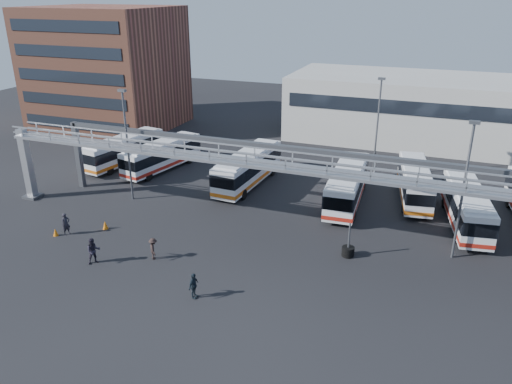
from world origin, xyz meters
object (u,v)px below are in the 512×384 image
(tire_stack, at_px, (348,251))
(bus_3, at_px, (248,167))
(bus_7, at_px, (467,205))
(pedestrian_c, at_px, (153,249))
(bus_6, at_px, (415,182))
(pedestrian_b, at_px, (93,251))
(light_pole_back, at_px, (378,123))
(bus_5, at_px, (347,184))
(pedestrian_a, at_px, (66,224))
(bus_1, at_px, (162,155))
(pedestrian_d, at_px, (194,286))
(bus_0, at_px, (124,149))
(light_pole_left, at_px, (127,140))
(cone_left, at_px, (55,232))
(light_pole_mid, at_px, (464,185))
(cone_right, at_px, (105,225))

(tire_stack, bearing_deg, bus_3, 138.60)
(bus_7, xyz_separation_m, pedestrian_c, (-21.06, -13.96, -0.98))
(bus_6, xyz_separation_m, pedestrian_b, (-20.29, -20.21, -0.76))
(light_pole_back, distance_m, bus_5, 8.86)
(pedestrian_a, bearing_deg, bus_7, -42.46)
(bus_1, height_order, pedestrian_b, bus_1)
(pedestrian_a, bearing_deg, pedestrian_d, -83.70)
(bus_0, bearing_deg, light_pole_left, -41.55)
(cone_left, bearing_deg, bus_3, 56.88)
(light_pole_mid, relative_size, bus_1, 0.97)
(pedestrian_a, xyz_separation_m, cone_left, (-0.69, -0.53, -0.59))
(bus_7, relative_size, pedestrian_b, 5.56)
(bus_3, relative_size, bus_7, 1.02)
(pedestrian_a, distance_m, pedestrian_c, 8.60)
(pedestrian_b, bearing_deg, bus_3, 28.08)
(pedestrian_a, height_order, pedestrian_d, pedestrian_a)
(pedestrian_b, bearing_deg, cone_right, 71.22)
(bus_0, height_order, tire_stack, bus_0)
(bus_1, bearing_deg, pedestrian_c, -49.71)
(light_pole_mid, relative_size, bus_7, 0.93)
(light_pole_left, height_order, light_pole_mid, same)
(light_pole_mid, distance_m, bus_7, 7.27)
(tire_stack, bearing_deg, pedestrian_c, -157.60)
(light_pole_mid, relative_size, bus_6, 0.96)
(pedestrian_c, xyz_separation_m, cone_left, (-9.24, 0.37, -0.50))
(cone_left, xyz_separation_m, cone_right, (2.95, 2.41, 0.03))
(light_pole_left, distance_m, pedestrian_d, 18.34)
(bus_1, distance_m, bus_5, 20.40)
(pedestrian_b, bearing_deg, pedestrian_c, -17.94)
(bus_6, height_order, cone_right, bus_6)
(light_pole_back, distance_m, cone_left, 31.61)
(tire_stack, bearing_deg, light_pole_back, 92.75)
(bus_3, xyz_separation_m, pedestrian_d, (4.00, -19.42, -0.99))
(bus_0, height_order, bus_7, bus_7)
(light_pole_mid, distance_m, cone_left, 30.92)
(pedestrian_d, relative_size, cone_left, 2.75)
(pedestrian_d, bearing_deg, tire_stack, -39.67)
(bus_1, xyz_separation_m, bus_6, (25.94, 1.24, 0.02))
(light_pole_left, distance_m, bus_7, 29.50)
(bus_0, height_order, pedestrian_d, bus_0)
(bus_6, height_order, cone_left, bus_6)
(bus_6, relative_size, tire_stack, 4.02)
(bus_5, bearing_deg, pedestrian_a, -147.28)
(bus_3, distance_m, tire_stack, 16.19)
(pedestrian_b, height_order, pedestrian_c, pedestrian_b)
(tire_stack, bearing_deg, bus_1, 152.79)
(pedestrian_d, bearing_deg, light_pole_mid, -50.48)
(bus_6, bearing_deg, bus_3, 178.37)
(bus_3, relative_size, pedestrian_d, 6.44)
(light_pole_mid, height_order, pedestrian_c, light_pole_mid)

